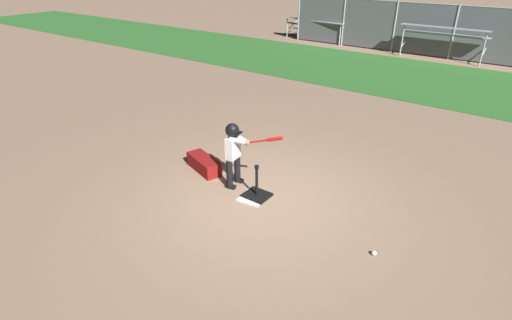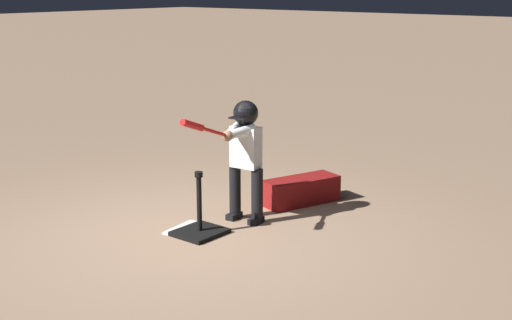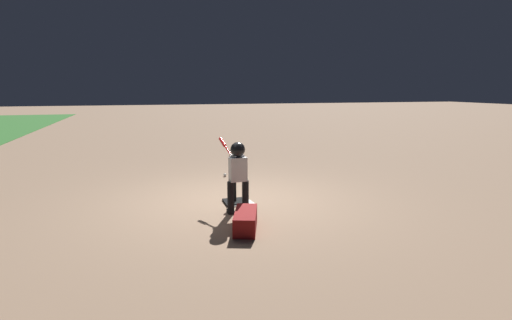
# 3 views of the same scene
# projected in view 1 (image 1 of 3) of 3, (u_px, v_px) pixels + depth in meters

# --- Properties ---
(ground_plane) EXTENTS (90.00, 90.00, 0.00)m
(ground_plane) POSITION_uv_depth(u_px,v_px,m) (264.00, 201.00, 6.93)
(ground_plane) COLOR #93755B
(grass_outfield_strip) EXTENTS (56.00, 5.42, 0.02)m
(grass_outfield_strip) POSITION_uv_depth(u_px,v_px,m) (422.00, 79.00, 13.68)
(grass_outfield_strip) COLOR #33702D
(grass_outfield_strip) RESTS_ON ground_plane
(backstop_fence) EXTENTS (14.37, 0.08, 2.11)m
(backstop_fence) POSITION_uv_depth(u_px,v_px,m) (454.00, 31.00, 15.83)
(backstop_fence) COLOR #9E9EA3
(backstop_fence) RESTS_ON ground_plane
(home_plate) EXTENTS (0.49, 0.49, 0.02)m
(home_plate) POSITION_uv_depth(u_px,v_px,m) (253.00, 198.00, 7.00)
(home_plate) COLOR white
(home_plate) RESTS_ON ground_plane
(batting_tee) EXTENTS (0.45, 0.40, 0.61)m
(batting_tee) POSITION_uv_depth(u_px,v_px,m) (257.00, 192.00, 7.02)
(batting_tee) COLOR black
(batting_tee) RESTS_ON ground_plane
(batter_child) EXTENTS (1.10, 0.39, 1.22)m
(batter_child) POSITION_uv_depth(u_px,v_px,m) (235.00, 147.00, 7.05)
(batter_child) COLOR black
(batter_child) RESTS_ON ground_plane
(baseball) EXTENTS (0.07, 0.07, 0.07)m
(baseball) POSITION_uv_depth(u_px,v_px,m) (374.00, 253.00, 5.66)
(baseball) COLOR white
(baseball) RESTS_ON ground_plane
(bleachers_left_center) EXTENTS (3.54, 1.95, 1.01)m
(bleachers_left_center) POSITION_uv_depth(u_px,v_px,m) (320.00, 29.00, 19.98)
(bleachers_left_center) COLOR #ADAFB7
(bleachers_left_center) RESTS_ON ground_plane
(bleachers_center) EXTENTS (3.32, 2.46, 1.33)m
(bleachers_center) POSITION_uv_depth(u_px,v_px,m) (447.00, 40.00, 16.55)
(bleachers_center) COLOR #ADAFB7
(bleachers_center) RESTS_ON ground_plane
(equipment_bag) EXTENTS (0.90, 0.57, 0.28)m
(equipment_bag) POSITION_uv_depth(u_px,v_px,m) (204.00, 164.00, 7.84)
(equipment_bag) COLOR maroon
(equipment_bag) RESTS_ON ground_plane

